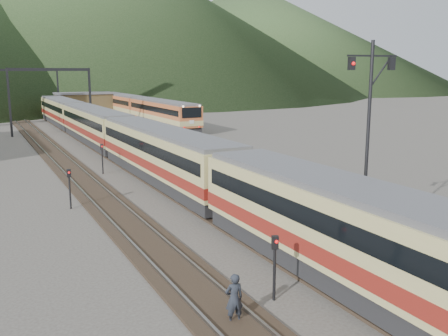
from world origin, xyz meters
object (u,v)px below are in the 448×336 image
signal_mast (369,119)px  worker (234,299)px  second_train (139,108)px  main_train (122,136)px

signal_mast → worker: 9.35m
second_train → main_train: bearing=-110.0°
worker → second_train: bearing=-100.1°
second_train → worker: 63.94m
main_train → second_train: bearing=70.0°
second_train → signal_mast: signal_mast is taller
main_train → second_train: (11.50, 31.65, -0.03)m
second_train → worker: size_ratio=25.27×
second_train → worker: (-16.38, -61.80, -1.25)m
second_train → signal_mast: (-8.89, -59.11, 3.66)m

